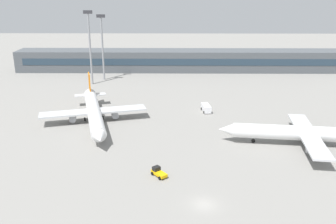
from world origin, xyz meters
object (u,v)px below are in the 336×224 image
airplane_near (303,133)px  baggage_tug_yellow (158,172)px  service_van_white (206,108)px  floodlight_tower_west (90,43)px  floodlight_tower_east (102,43)px  airplane_mid (94,112)px

airplane_near → baggage_tug_yellow: 36.69m
service_van_white → floodlight_tower_west: (-40.68, 32.01, 14.59)m
floodlight_tower_west → airplane_near: bearing=-42.6°
floodlight_tower_east → airplane_near: bearing=-47.6°
airplane_near → floodlight_tower_east: bearing=132.4°
baggage_tug_yellow → floodlight_tower_west: 78.00m
airplane_mid → service_van_white: (31.49, 9.80, -2.02)m
service_van_white → floodlight_tower_east: size_ratio=0.21×
airplane_near → airplane_mid: 53.89m
baggage_tug_yellow → floodlight_tower_west: bearing=111.3°
service_van_white → floodlight_tower_west: size_ratio=0.20×
airplane_mid → service_van_white: 33.05m
airplane_near → floodlight_tower_east: 86.57m
airplane_mid → floodlight_tower_west: size_ratio=1.49×
baggage_tug_yellow → service_van_white: service_van_white is taller
airplane_mid → service_van_white: bearing=17.3°
airplane_near → service_van_white: airplane_near is taller
airplane_mid → floodlight_tower_east: (-5.92, 48.97, 11.59)m
baggage_tug_yellow → floodlight_tower_west: (-27.80, 71.34, 14.91)m
floodlight_tower_west → floodlight_tower_east: 7.92m
floodlight_tower_west → airplane_mid: bearing=-77.6°
floodlight_tower_west → floodlight_tower_east: size_ratio=1.08×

